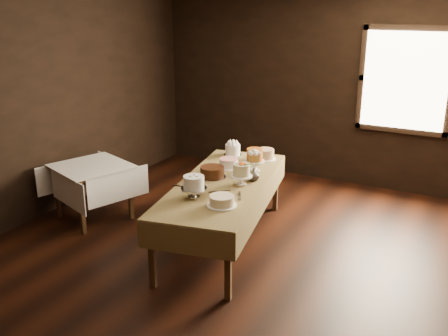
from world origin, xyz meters
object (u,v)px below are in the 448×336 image
display_table (224,187)px  cake_cream (222,201)px  cake_caramel (254,161)px  cake_swirl (194,188)px  cake_meringue (233,150)px  flower_vase (254,175)px  cake_speckled (265,154)px  cake_flowers (241,175)px  cake_server_c (222,174)px  cake_lattice (229,164)px  side_table (92,172)px  cake_server_a (224,191)px  cake_server_d (252,175)px  cake_chocolate (212,172)px  cake_server_e (187,187)px  cake_server_b (240,198)px

display_table → cake_cream: size_ratio=8.47×
cake_caramel → cake_swirl: size_ratio=1.06×
cake_meringue → flower_vase: 0.98m
flower_vase → cake_speckled: bearing=105.0°
display_table → flower_vase: 0.36m
cake_flowers → cake_server_c: size_ratio=1.02×
cake_lattice → side_table: bearing=-157.8°
cake_meringue → cake_lattice: 0.52m
cake_server_a → cake_server_d: bearing=43.1°
cake_server_d → cake_lattice: bearing=91.2°
cake_server_a → cake_server_c: size_ratio=1.00×
cake_lattice → cake_chocolate: bearing=-90.0°
cake_meringue → cake_server_e: bearing=-85.1°
cake_meringue → cake_chocolate: 0.89m
cake_server_c → cake_speckled: bearing=-54.7°
cake_server_e → cake_speckled: bearing=66.1°
display_table → cake_server_b: 0.50m
cake_meringue → cake_lattice: (0.19, -0.48, -0.02)m
cake_meringue → cake_server_e: size_ratio=1.06×
cake_server_c → cake_server_d: (0.32, 0.13, 0.00)m
cake_server_a → flower_vase: 0.47m
flower_vase → cake_server_d: bearing=121.3°
cake_lattice → cake_caramel: 0.33m
display_table → cake_speckled: 1.00m
cake_chocolate → cake_server_b: cake_chocolate is taller
cake_server_c → cake_cream: bearing=168.7°
cake_lattice → cake_swirl: cake_swirl is taller
side_table → cake_swirl: 1.77m
cake_chocolate → cake_server_a: bearing=-44.2°
flower_vase → cake_server_c: bearing=176.2°
cake_flowers → cake_server_b: cake_flowers is taller
cake_swirl → cake_server_e: size_ratio=1.11×
display_table → cake_server_c: 0.28m
cake_meringue → cake_server_c: cake_meringue is taller
cake_lattice → cake_server_b: (0.56, -0.80, -0.05)m
cake_server_c → cake_lattice: bearing=-29.9°
side_table → cake_server_c: (1.62, 0.41, 0.12)m
cake_lattice → cake_caramel: bearing=8.1°
cake_chocolate → cake_server_b: 0.69m
cake_meringue → cake_server_b: size_ratio=1.06×
cake_speckled → cake_meringue: bearing=-173.5°
display_table → cake_swirl: 0.58m
cake_lattice → cake_server_d: size_ratio=1.32×
cake_swirl → cake_server_a: cake_swirl is taller
cake_meringue → cake_swirl: 1.53m
cake_swirl → cake_server_b: 0.47m
cake_flowers → cake_server_c: 0.42m
cake_lattice → cake_chocolate: 0.39m
cake_lattice → flower_vase: size_ratio=2.28×
flower_vase → cake_flowers: bearing=-108.1°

